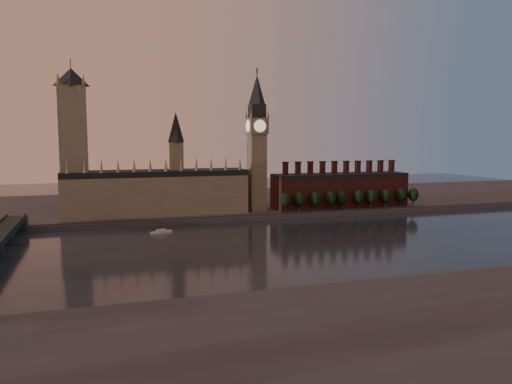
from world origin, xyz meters
The scene contains 17 objects.
ground centered at (0.00, 0.00, 0.00)m, with size 900.00×900.00×0.00m, color black.
north_bank centered at (0.00, 178.04, 2.00)m, with size 900.00×182.00×4.00m.
palace_of_westminster centered at (-64.41, 114.91, 21.63)m, with size 130.00×30.30×74.00m.
victoria_tower centered at (-120.00, 115.00, 59.09)m, with size 24.00×24.00×108.00m.
big_ben centered at (10.00, 110.00, 56.83)m, with size 15.00×15.00×107.00m.
chimney_block centered at (80.00, 110.00, 17.82)m, with size 110.00×25.00×37.00m.
embankment_tree_0 centered at (26.91, 93.72, 13.47)m, with size 8.60×8.60×14.88m.
embankment_tree_1 centered at (38.15, 93.99, 13.47)m, with size 8.60×8.60×14.88m.
embankment_tree_2 centered at (51.10, 93.87, 13.47)m, with size 8.60×8.60×14.88m.
embankment_tree_3 centered at (64.04, 94.33, 13.47)m, with size 8.60×8.60×14.88m.
embankment_tree_4 centered at (73.62, 95.26, 13.47)m, with size 8.60×8.60×14.88m.
embankment_tree_5 centered at (88.39, 94.92, 13.47)m, with size 8.60×8.60×14.88m.
embankment_tree_6 centered at (99.29, 94.25, 13.47)m, with size 8.60×8.60×14.88m.
embankment_tree_7 centered at (112.07, 94.11, 13.47)m, with size 8.60×8.60×14.88m.
embankment_tree_8 centered at (126.65, 95.03, 13.47)m, with size 8.60×8.60×14.88m.
embankment_tree_9 centered at (137.77, 94.11, 13.47)m, with size 8.60×8.60×14.88m.
river_boat centered at (-68.61, 60.54, 1.02)m, with size 13.85×7.84×2.67m.
Camera 1 is at (-105.38, -248.41, 59.57)m, focal length 35.00 mm.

